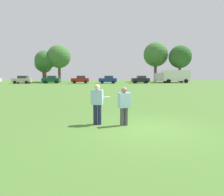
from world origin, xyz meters
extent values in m
plane|color=#47702D|center=(0.00, 0.00, 0.00)|extent=(140.29, 140.29, 0.00)
cylinder|color=#1E234C|center=(-1.98, 0.93, 0.43)|extent=(0.16, 0.16, 0.85)
cylinder|color=#1E234C|center=(-1.80, 0.89, 0.43)|extent=(0.16, 0.16, 0.85)
cube|color=#9EC6E5|center=(-1.89, 0.91, 1.16)|extent=(0.53, 0.38, 0.62)
sphere|color=beige|center=(-1.89, 0.91, 1.59)|extent=(0.24, 0.24, 0.24)
cylinder|color=#4C4C51|center=(-0.69, 0.72, 0.37)|extent=(0.16, 0.16, 0.75)
cylinder|color=#4C4C51|center=(-0.86, 0.66, 0.37)|extent=(0.16, 0.16, 0.75)
cube|color=#9EC6E5|center=(-0.78, 0.69, 1.06)|extent=(0.54, 0.41, 0.62)
sphere|color=#8C664C|center=(-0.78, 0.69, 1.48)|extent=(0.24, 0.24, 0.24)
cylinder|color=white|center=(-1.49, 1.10, 1.16)|extent=(0.27, 0.27, 0.08)
cube|color=#D8590C|center=(-2.17, 9.93, 0.01)|extent=(0.32, 0.32, 0.03)
cone|color=orange|center=(-2.17, 9.93, 0.26)|extent=(0.24, 0.24, 0.45)
cube|color=#B7AD99|center=(-20.15, 41.67, 0.78)|extent=(4.26, 1.95, 0.90)
cube|color=#2D333D|center=(-19.90, 41.68, 1.50)|extent=(2.06, 1.71, 0.64)
cylinder|color=black|center=(-21.41, 40.62, 0.33)|extent=(0.67, 0.24, 0.66)
cylinder|color=black|center=(-21.49, 42.62, 0.33)|extent=(0.67, 0.24, 0.66)
cylinder|color=black|center=(-18.81, 40.72, 0.33)|extent=(0.67, 0.24, 0.66)
cylinder|color=black|center=(-18.88, 42.71, 0.33)|extent=(0.67, 0.24, 0.66)
cube|color=#0C4C2D|center=(-13.84, 43.21, 0.78)|extent=(4.26, 1.95, 0.90)
cube|color=#2D333D|center=(-13.59, 43.22, 1.50)|extent=(2.06, 1.71, 0.64)
cylinder|color=black|center=(-15.10, 42.16, 0.33)|extent=(0.67, 0.24, 0.66)
cylinder|color=black|center=(-15.17, 44.16, 0.33)|extent=(0.67, 0.24, 0.66)
cylinder|color=black|center=(-12.50, 42.26, 0.33)|extent=(0.67, 0.24, 0.66)
cylinder|color=black|center=(-12.57, 44.25, 0.33)|extent=(0.67, 0.24, 0.66)
cube|color=maroon|center=(-6.79, 42.29, 0.78)|extent=(4.26, 1.95, 0.90)
cube|color=#2D333D|center=(-6.54, 42.30, 1.50)|extent=(2.06, 1.71, 0.64)
cylinder|color=black|center=(-8.05, 41.24, 0.33)|extent=(0.67, 0.24, 0.66)
cylinder|color=black|center=(-8.13, 43.24, 0.33)|extent=(0.67, 0.24, 0.66)
cylinder|color=black|center=(-5.45, 41.34, 0.33)|extent=(0.67, 0.24, 0.66)
cylinder|color=black|center=(-5.52, 43.33, 0.33)|extent=(0.67, 0.24, 0.66)
cube|color=navy|center=(-0.26, 41.49, 0.78)|extent=(4.26, 1.95, 0.90)
cube|color=#2D333D|center=(-0.01, 41.49, 1.50)|extent=(2.06, 1.71, 0.64)
cylinder|color=black|center=(-1.52, 40.44, 0.33)|extent=(0.67, 0.24, 0.66)
cylinder|color=black|center=(-1.59, 42.44, 0.33)|extent=(0.67, 0.24, 0.66)
cylinder|color=black|center=(1.08, 40.53, 0.33)|extent=(0.67, 0.24, 0.66)
cylinder|color=black|center=(1.01, 42.53, 0.33)|extent=(0.67, 0.24, 0.66)
cube|color=black|center=(7.61, 41.83, 0.78)|extent=(4.26, 1.95, 0.90)
cube|color=#2D333D|center=(7.86, 41.84, 1.50)|extent=(2.06, 1.71, 0.64)
cylinder|color=black|center=(6.35, 40.79, 0.33)|extent=(0.67, 0.24, 0.66)
cylinder|color=black|center=(6.28, 42.79, 0.33)|extent=(0.67, 0.24, 0.66)
cylinder|color=black|center=(8.95, 40.88, 0.33)|extent=(0.67, 0.24, 0.66)
cylinder|color=black|center=(8.88, 42.88, 0.33)|extent=(0.67, 0.24, 0.66)
cube|color=white|center=(16.85, 43.80, 1.83)|extent=(6.89, 2.74, 2.70)
cube|color=#B2B2B7|center=(12.65, 43.65, 1.48)|extent=(1.88, 2.36, 2.00)
cylinder|color=black|center=(14.69, 42.35, 0.48)|extent=(0.97, 0.31, 0.96)
cylinder|color=black|center=(14.59, 45.09, 0.48)|extent=(0.97, 0.31, 0.96)
cylinder|color=black|center=(19.11, 42.51, 0.48)|extent=(0.97, 0.31, 0.96)
cylinder|color=black|center=(19.01, 45.25, 0.48)|extent=(0.97, 0.31, 0.96)
cylinder|color=brown|center=(-17.93, 53.09, 1.44)|extent=(0.48, 0.48, 2.87)
sphere|color=#285623|center=(-17.93, 53.09, 4.61)|extent=(4.10, 4.10, 4.10)
cylinder|color=brown|center=(-17.93, 51.72, 1.59)|extent=(0.53, 0.53, 3.18)
sphere|color=#3D7033|center=(-17.93, 51.72, 5.12)|extent=(4.55, 4.55, 4.55)
cylinder|color=brown|center=(-16.43, 47.98, 1.79)|extent=(0.60, 0.60, 3.57)
sphere|color=#33662D|center=(-16.43, 47.98, 5.74)|extent=(5.10, 5.10, 5.10)
cylinder|color=brown|center=(-12.76, 48.10, 2.11)|extent=(0.70, 0.70, 4.22)
sphere|color=#3D7033|center=(-12.76, 48.10, 6.79)|extent=(6.03, 6.03, 6.03)
cylinder|color=brown|center=(13.81, 51.84, 2.42)|extent=(0.81, 0.81, 4.84)
sphere|color=#3D7033|center=(13.81, 51.84, 7.78)|extent=(6.92, 6.92, 6.92)
cylinder|color=brown|center=(19.61, 48.36, 2.13)|extent=(0.71, 0.71, 4.26)
sphere|color=#285623|center=(19.61, 48.36, 6.85)|extent=(6.09, 6.09, 6.09)
camera|label=1|loc=(-1.71, -7.78, 2.11)|focal=33.40mm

